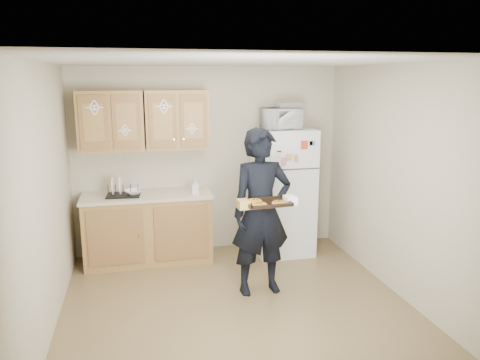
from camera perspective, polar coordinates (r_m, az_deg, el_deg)
name	(u,v)px	position (r m, az deg, el deg)	size (l,w,h in m)	color
floor	(237,305)	(5.11, -0.40, -15.04)	(3.60, 3.60, 0.00)	brown
ceiling	(236,61)	(4.54, -0.45, 14.25)	(3.60, 3.60, 0.00)	beige
wall_back	(208,160)	(6.40, -3.87, 2.41)	(3.60, 0.04, 2.50)	#B8B095
wall_front	(297,256)	(3.01, 7.01, -9.13)	(3.60, 0.04, 2.50)	#B8B095
wall_left	(45,201)	(4.64, -22.71, -2.33)	(0.04, 3.60, 2.50)	#B8B095
wall_right	(399,182)	(5.34, 18.81, -0.21)	(0.04, 3.60, 2.50)	#B8B095
refrigerator	(283,191)	(6.35, 5.21, -1.39)	(0.75, 0.70, 1.70)	white
base_cabinet	(148,229)	(6.22, -11.10, -5.89)	(1.60, 0.60, 0.86)	brown
countertop	(147,196)	(6.09, -11.27, -1.87)	(1.64, 0.64, 0.04)	beige
upper_cab_left	(111,121)	(6.08, -15.49, 6.94)	(0.80, 0.33, 0.75)	brown
upper_cab_right	(177,120)	(6.09, -7.71, 7.28)	(0.80, 0.33, 0.75)	brown
cereal_box	(310,232)	(6.92, 8.57, -6.25)	(0.20, 0.07, 0.32)	gold
person	(261,212)	(5.10, 2.62, -3.96)	(0.67, 0.44, 1.84)	black
baking_tray	(267,203)	(4.77, 3.31, -2.84)	(0.45, 0.33, 0.04)	black
pizza_front_left	(260,204)	(4.66, 2.42, -2.97)	(0.15, 0.15, 0.02)	orange
pizza_front_right	(279,203)	(4.74, 4.82, -2.76)	(0.15, 0.15, 0.02)	orange
pizza_back_left	(255,201)	(4.80, 1.81, -2.52)	(0.15, 0.15, 0.02)	orange
microwave	(281,119)	(6.12, 5.04, 7.47)	(0.49, 0.33, 0.27)	white
foil_pan	(289,105)	(6.18, 5.98, 9.08)	(0.33, 0.23, 0.07)	#AEAFB5
dish_rack	(123,190)	(6.03, -14.05, -1.14)	(0.41, 0.30, 0.16)	black
bowl	(133,192)	(6.04, -12.90, -1.41)	(0.22, 0.22, 0.05)	white
soap_bottle	(195,186)	(6.00, -5.46, -0.77)	(0.09, 0.09, 0.19)	white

